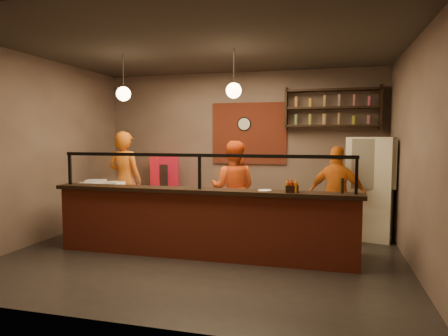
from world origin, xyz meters
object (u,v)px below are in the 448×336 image
(pizza_dough, at_px, (207,195))
(wall_clock, at_px, (244,124))
(fridge, at_px, (371,188))
(cook_right, at_px, (337,195))
(red_cooler, at_px, (164,188))
(condiment_caddy, at_px, (292,189))
(cook_left, at_px, (125,180))
(cook_mid, at_px, (233,188))
(pepper_mill, at_px, (342,186))

(pizza_dough, bearing_deg, wall_clock, 87.17)
(wall_clock, distance_m, fridge, 2.89)
(fridge, xyz_separation_m, pizza_dough, (-2.62, -1.52, -0.01))
(pizza_dough, bearing_deg, cook_right, 26.11)
(fridge, bearing_deg, red_cooler, -171.66)
(cook_right, distance_m, condiment_caddy, 1.59)
(cook_left, relative_size, red_cooler, 1.39)
(cook_mid, bearing_deg, pepper_mill, 141.35)
(red_cooler, bearing_deg, cook_left, -138.27)
(cook_left, bearing_deg, condiment_caddy, 161.82)
(cook_left, bearing_deg, pepper_mill, 166.23)
(wall_clock, relative_size, condiment_caddy, 1.66)
(cook_right, height_order, red_cooler, cook_right)
(wall_clock, bearing_deg, condiment_caddy, -65.62)
(wall_clock, bearing_deg, red_cooler, -169.85)
(wall_clock, distance_m, cook_right, 2.66)
(red_cooler, xyz_separation_m, pizza_dough, (1.62, -2.04, 0.21))
(red_cooler, xyz_separation_m, condiment_caddy, (2.99, -2.48, 0.41))
(cook_left, xyz_separation_m, cook_mid, (2.21, -0.00, -0.09))
(cook_mid, height_order, condiment_caddy, cook_mid)
(cook_left, bearing_deg, fridge, -168.79)
(wall_clock, relative_size, cook_mid, 0.17)
(cook_left, distance_m, fridge, 4.67)
(cook_right, bearing_deg, cook_left, 10.88)
(cook_right, distance_m, fridge, 0.80)
(pizza_dough, xyz_separation_m, pepper_mill, (2.05, -0.37, 0.26))
(cook_right, height_order, pepper_mill, cook_right)
(cook_mid, height_order, fridge, fridge)
(pepper_mill, bearing_deg, red_cooler, 146.70)
(cook_left, height_order, pizza_dough, cook_left)
(red_cooler, distance_m, condiment_caddy, 3.91)
(cook_left, height_order, pepper_mill, cook_left)
(fridge, bearing_deg, pepper_mill, -91.19)
(red_cooler, relative_size, pizza_dough, 2.45)
(wall_clock, height_order, condiment_caddy, wall_clock)
(pizza_dough, bearing_deg, pepper_mill, -10.28)
(red_cooler, height_order, pepper_mill, red_cooler)
(red_cooler, distance_m, pepper_mill, 4.42)
(pepper_mill, bearing_deg, condiment_caddy, -174.51)
(cook_mid, xyz_separation_m, red_cooler, (-1.79, 0.96, -0.18))
(pizza_dough, bearing_deg, cook_mid, 80.89)
(cook_mid, bearing_deg, condiment_caddy, 127.48)
(wall_clock, height_order, cook_mid, wall_clock)
(wall_clock, distance_m, red_cooler, 2.25)
(cook_left, bearing_deg, pizza_dough, 157.82)
(cook_right, bearing_deg, wall_clock, -23.34)
(cook_right, relative_size, pepper_mill, 8.09)
(wall_clock, xyz_separation_m, cook_left, (-2.15, -1.27, -1.13))
(condiment_caddy, relative_size, pepper_mill, 0.87)
(wall_clock, height_order, red_cooler, wall_clock)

